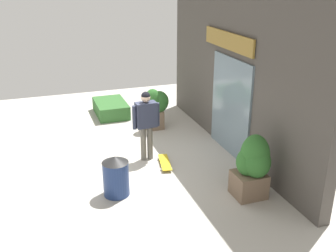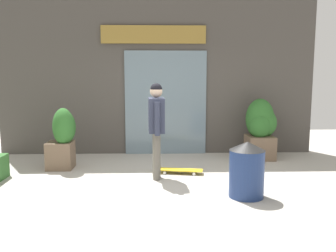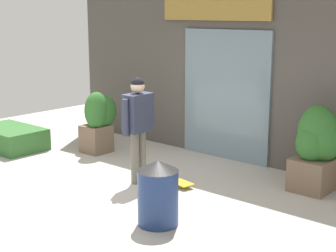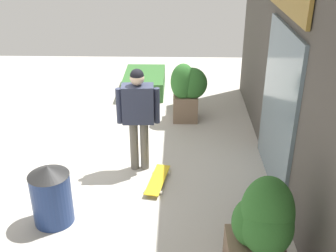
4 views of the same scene
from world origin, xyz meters
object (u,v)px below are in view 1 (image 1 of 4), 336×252
at_px(planter_box_left, 253,165).
at_px(trash_bin, 116,176).
at_px(skateboarder, 146,119).
at_px(planter_box_right, 155,107).
at_px(skateboard, 165,162).

xyz_separation_m(planter_box_left, trash_bin, (-0.90, -2.48, -0.26)).
xyz_separation_m(skateboarder, trash_bin, (1.32, -1.01, -0.59)).
bearing_deg(skateboarder, planter_box_left, 30.59).
distance_m(planter_box_left, planter_box_right, 4.06).
xyz_separation_m(skateboarder, skateboard, (0.43, 0.30, -0.95)).
xyz_separation_m(planter_box_left, planter_box_right, (-3.99, -0.71, -0.05)).
xyz_separation_m(skateboard, trash_bin, (0.89, -1.31, 0.35)).
xyz_separation_m(skateboarder, planter_box_right, (-1.77, 0.76, -0.38)).
height_order(planter_box_left, trash_bin, planter_box_left).
xyz_separation_m(skateboard, planter_box_right, (-2.20, 0.46, 0.57)).
bearing_deg(skateboard, planter_box_right, 178.89).
height_order(skateboard, planter_box_right, planter_box_right).
bearing_deg(skateboard, planter_box_left, 43.79).
bearing_deg(planter_box_left, skateboarder, -146.53).
relative_size(planter_box_left, planter_box_right, 1.09).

